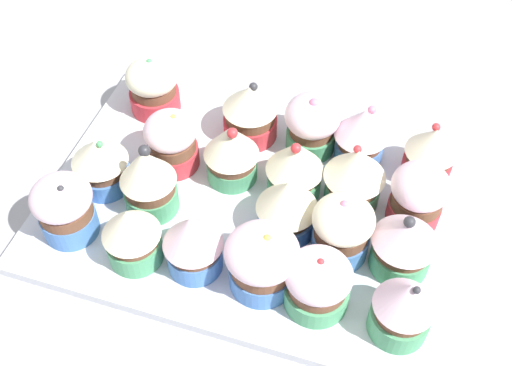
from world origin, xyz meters
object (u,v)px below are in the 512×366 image
object	(u,v)px
cupcake_6	(101,163)
cupcake_15	(418,195)
cupcake_10	(405,242)
cupcake_5	(403,307)
cupcake_14	(355,175)
cupcake_18	(312,124)
cupcake_8	(287,206)
cupcake_17	(250,112)
cupcake_2	(193,242)
cupcake_1	(132,234)
cupcake_16	(153,86)
cupcake_13	(295,167)
cupcake_7	(148,180)
cupcake_9	(342,229)
baking_tray	(256,205)
cupcake_12	(231,152)
cupcake_0	(64,207)
cupcake_11	(171,141)
cupcake_19	(361,134)
cupcake_20	(430,153)
cupcake_4	(318,283)

from	to	relation	value
cupcake_6	cupcake_15	bearing A→B (deg)	9.48
cupcake_10	cupcake_15	world-z (taller)	cupcake_10
cupcake_5	cupcake_14	xyz separation A→B (cm)	(-7.03, 13.17, 0.30)
cupcake_18	cupcake_10	bearing A→B (deg)	-46.33
cupcake_8	cupcake_17	distance (cm)	13.80
cupcake_14	cupcake_2	bearing A→B (deg)	-135.49
cupcake_1	cupcake_16	xyz separation A→B (cm)	(-6.53, 19.96, -0.24)
cupcake_5	cupcake_13	size ratio (longest dim) A/B	0.99
cupcake_7	cupcake_9	xyz separation A→B (cm)	(19.60, 0.26, -0.53)
baking_tray	cupcake_12	bearing A→B (deg)	143.39
cupcake_0	cupcake_16	xyz separation A→B (cm)	(0.97, 19.04, -0.29)
cupcake_6	cupcake_11	world-z (taller)	cupcake_11
cupcake_1	cupcake_19	world-z (taller)	cupcake_19
cupcake_15	cupcake_17	xyz separation A→B (cm)	(-19.39, 6.37, -0.11)
cupcake_6	cupcake_16	distance (cm)	12.52
cupcake_19	cupcake_20	size ratio (longest dim) A/B	1.04
cupcake_5	cupcake_18	size ratio (longest dim) A/B	1.02
cupcake_1	cupcake_17	bearing A→B (deg)	74.01
cupcake_14	cupcake_19	distance (cm)	6.06
cupcake_8	cupcake_11	world-z (taller)	same
cupcake_13	cupcake_10	bearing A→B (deg)	-25.74
cupcake_7	cupcake_2	bearing A→B (deg)	-38.50
cupcake_6	cupcake_16	size ratio (longest dim) A/B	0.98
cupcake_10	cupcake_12	world-z (taller)	cupcake_12
baking_tray	cupcake_12	xyz separation A→B (cm)	(-3.51, 2.61, 4.44)
cupcake_9	cupcake_13	distance (cm)	8.72
cupcake_6	cupcake_12	world-z (taller)	cupcake_12
baking_tray	cupcake_2	distance (cm)	10.70
cupcake_9	cupcake_17	world-z (taller)	same
cupcake_1	cupcake_7	size ratio (longest dim) A/B	0.82
cupcake_6	cupcake_8	world-z (taller)	cupcake_8
cupcake_2	cupcake_10	bearing A→B (deg)	17.63
cupcake_13	cupcake_14	distance (cm)	6.08
cupcake_17	cupcake_4	bearing A→B (deg)	-56.49
cupcake_4	cupcake_6	size ratio (longest dim) A/B	0.96
cupcake_10	cupcake_11	xyz separation A→B (cm)	(-25.62, 5.74, -0.25)
cupcake_1	cupcake_6	bearing A→B (deg)	133.11
cupcake_10	cupcake_17	size ratio (longest dim) A/B	1.01
cupcake_15	cupcake_9	bearing A→B (deg)	-134.72
cupcake_10	cupcake_11	world-z (taller)	cupcake_10
cupcake_7	cupcake_15	bearing A→B (deg)	14.24
cupcake_11	cupcake_13	distance (cm)	13.53
cupcake_19	cupcake_9	bearing A→B (deg)	-86.67
cupcake_9	cupcake_11	xyz separation A→B (cm)	(-19.78, 5.98, -0.20)
cupcake_11	cupcake_19	world-z (taller)	cupcake_19
cupcake_5	cupcake_2	bearing A→B (deg)	177.66
cupcake_12	cupcake_1	bearing A→B (deg)	-113.76
cupcake_7	cupcake_13	xyz separation A→B (cm)	(13.35, 6.34, -0.45)
cupcake_6	cupcake_16	world-z (taller)	cupcake_16
baking_tray	cupcake_17	bearing A→B (deg)	111.32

